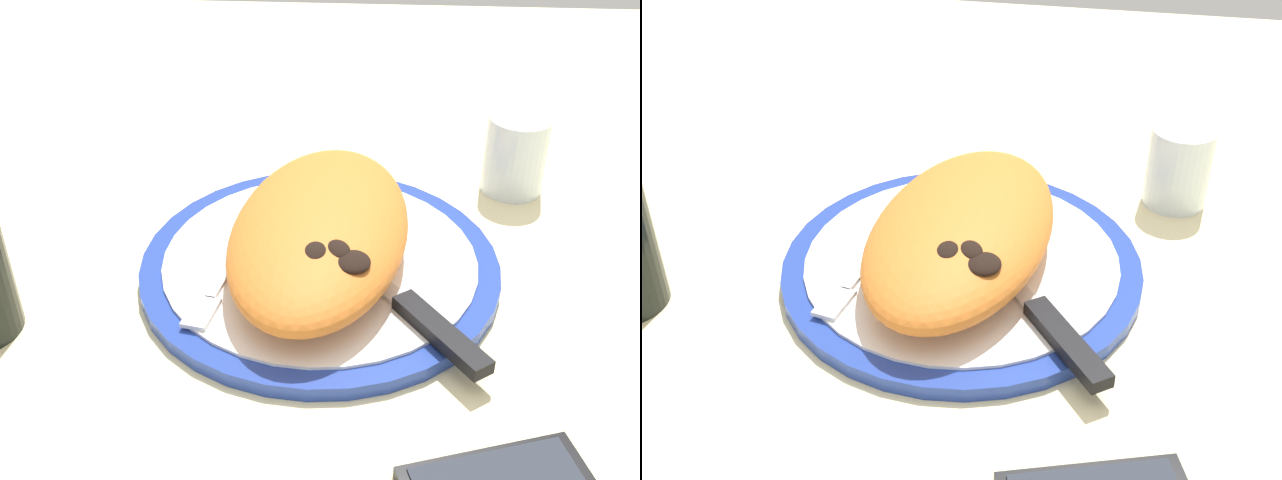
{
  "view_description": "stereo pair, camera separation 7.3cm",
  "coord_description": "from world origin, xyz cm",
  "views": [
    {
      "loc": [
        59.69,
        3.74,
        45.29
      ],
      "look_at": [
        0.0,
        0.0,
        3.65
      ],
      "focal_mm": 45.6,
      "sensor_mm": 36.0,
      "label": 1
    },
    {
      "loc": [
        58.79,
        10.97,
        45.29
      ],
      "look_at": [
        0.0,
        0.0,
        3.65
      ],
      "focal_mm": 45.6,
      "sensor_mm": 36.0,
      "label": 2
    }
  ],
  "objects": [
    {
      "name": "knife",
      "position": [
        8.14,
        8.7,
        2.15
      ],
      "size": [
        19.64,
        14.84,
        1.2
      ],
      "color": "silver",
      "rests_on": "plate"
    },
    {
      "name": "water_glass",
      "position": [
        -16.21,
        19.47,
        3.74
      ],
      "size": [
        6.49,
        6.49,
        8.45
      ],
      "color": "silver",
      "rests_on": "ground_plane"
    },
    {
      "name": "fork",
      "position": [
        3.5,
        -8.35,
        1.85
      ],
      "size": [
        17.68,
        4.98,
        0.4
      ],
      "color": "silver",
      "rests_on": "plate"
    },
    {
      "name": "ground_plane",
      "position": [
        0.0,
        0.0,
        -1.5
      ],
      "size": [
        150.0,
        150.0,
        3.0
      ],
      "primitive_type": "cube",
      "color": "beige"
    },
    {
      "name": "plate",
      "position": [
        0.0,
        0.0,
        0.79
      ],
      "size": [
        32.75,
        32.75,
        1.65
      ],
      "color": "#233D99",
      "rests_on": "ground_plane"
    },
    {
      "name": "calzone",
      "position": [
        0.48,
        0.45,
        4.65
      ],
      "size": [
        30.01,
        18.64,
        5.96
      ],
      "color": "orange",
      "rests_on": "plate"
    }
  ]
}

